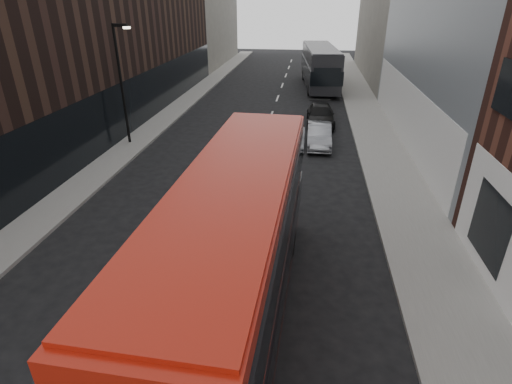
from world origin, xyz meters
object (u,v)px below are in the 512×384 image
at_px(car_a, 289,133).
at_px(car_c, 320,115).
at_px(grey_bus, 320,66).
at_px(street_lamp, 122,77).
at_px(car_b, 319,135).
at_px(red_bus, 237,246).

bearing_deg(car_a, car_c, 65.76).
bearing_deg(car_c, grey_bus, 88.93).
distance_m(street_lamp, grey_bus, 22.96).
relative_size(grey_bus, car_a, 3.22).
xyz_separation_m(car_a, car_c, (2.05, 4.41, 0.03)).
distance_m(grey_bus, car_c, 13.53).
relative_size(grey_bus, car_b, 3.03).
distance_m(grey_bus, car_a, 18.04).
distance_m(street_lamp, car_c, 13.88).
bearing_deg(car_b, grey_bus, 88.95).
relative_size(red_bus, car_c, 2.41).
xyz_separation_m(grey_bus, car_b, (-0.13, -18.17, -1.47)).
bearing_deg(car_a, car_b, -8.52).
bearing_deg(grey_bus, car_c, -95.14).
xyz_separation_m(red_bus, car_b, (2.42, 15.63, -1.91)).
bearing_deg(grey_bus, car_a, -101.68).
height_order(street_lamp, grey_bus, street_lamp).
relative_size(street_lamp, grey_bus, 0.55).
bearing_deg(street_lamp, red_bus, -56.57).
xyz_separation_m(grey_bus, car_c, (0.00, -13.45, -1.45)).
distance_m(red_bus, grey_bus, 33.90).
height_order(grey_bus, car_c, grey_bus).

